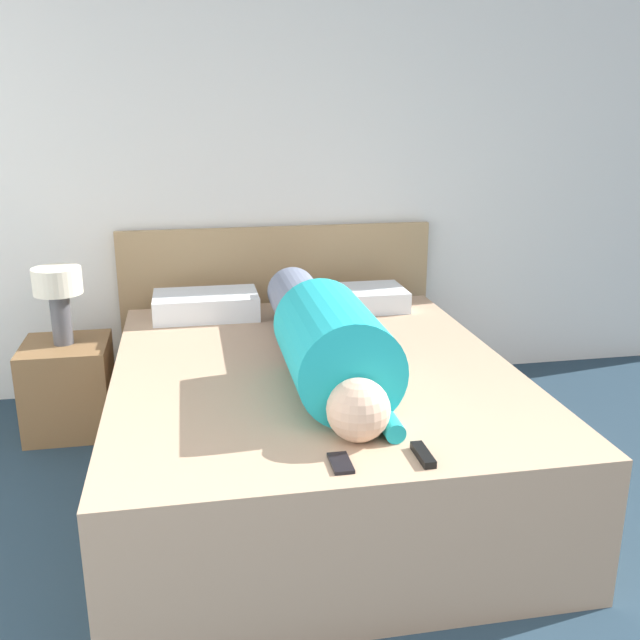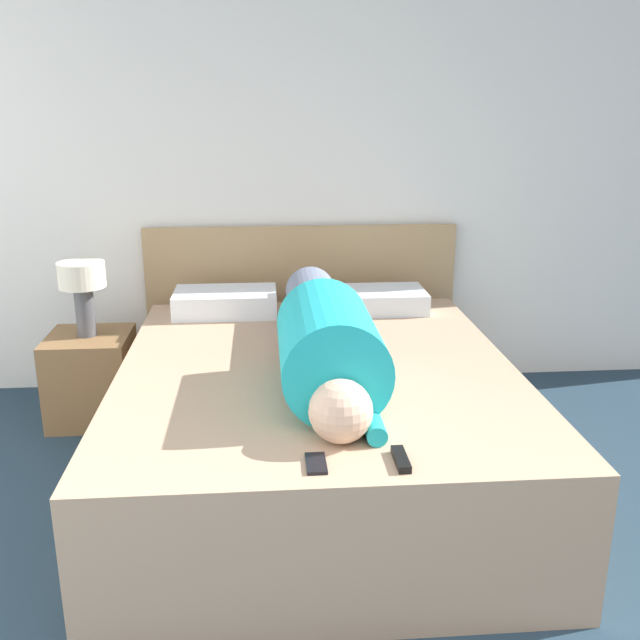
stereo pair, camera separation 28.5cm
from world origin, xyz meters
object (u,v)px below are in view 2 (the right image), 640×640
bed (317,423)px  person_lying (325,337)px  tv_remote (401,459)px  cell_phone (316,463)px  table_lamp (82,284)px  pillow_second (377,300)px  nightstand (92,377)px  pillow_near_headboard (226,302)px

bed → person_lying: 0.46m
tv_remote → cell_phone: (-0.27, 0.01, -0.01)m
table_lamp → pillow_second: bearing=2.9°
nightstand → person_lying: bearing=-36.8°
table_lamp → person_lying: 1.47m
bed → person_lying: person_lying is taller
nightstand → pillow_near_headboard: (0.72, 0.08, 0.38)m
nightstand → bed: bearing=-33.2°
pillow_second → bed: bearing=-115.3°
table_lamp → pillow_near_headboard: table_lamp is taller
person_lying → tv_remote: (0.17, -0.77, -0.15)m
tv_remote → cell_phone: tv_remote is taller
pillow_near_headboard → tv_remote: pillow_near_headboard is taller
person_lying → pillow_near_headboard: size_ratio=2.97×
pillow_second → person_lying: bearing=-111.1°
pillow_near_headboard → cell_phone: (0.36, -1.72, -0.06)m
cell_phone → pillow_near_headboard: bearing=101.7°
tv_remote → pillow_second: bearing=83.5°
person_lying → tv_remote: size_ratio=10.77×
table_lamp → tv_remote: table_lamp is taller
bed → pillow_second: 0.98m
person_lying → bed: bearing=100.6°
nightstand → pillow_second: bearing=2.9°
pillow_near_headboard → tv_remote: size_ratio=3.63×
table_lamp → pillow_second: (1.54, 0.08, -0.14)m
tv_remote → cell_phone: bearing=178.8°
nightstand → tv_remote: 2.15m
bed → pillow_second: size_ratio=3.99×
nightstand → cell_phone: 1.99m
bed → tv_remote: (0.20, -0.89, 0.29)m
table_lamp → person_lying: size_ratio=0.24×
bed → tv_remote: 0.96m
nightstand → tv_remote: (1.35, -1.65, 0.33)m
bed → cell_phone: (-0.07, -0.89, 0.28)m
nightstand → table_lamp: bearing=63.4°
bed → nightstand: 1.38m
tv_remote → pillow_near_headboard: bearing=109.9°
bed → cell_phone: cell_phone is taller
table_lamp → nightstand: bearing=-116.6°
bed → tv_remote: size_ratio=13.74×
person_lying → pillow_near_headboard: 1.06m
pillow_near_headboard → pillow_second: (0.82, 0.00, -0.01)m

